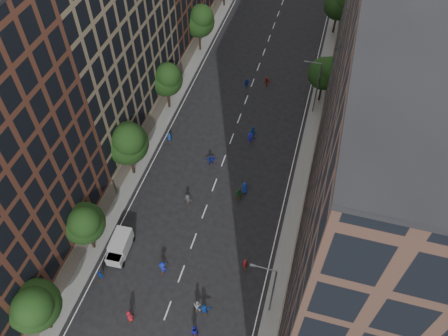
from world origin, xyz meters
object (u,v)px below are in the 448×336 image
at_px(streetlamp_far, 316,85).
at_px(cargo_van, 120,246).
at_px(skater_2, 194,330).
at_px(streetlamp_near, 271,289).

bearing_deg(streetlamp_far, cargo_van, -120.66).
bearing_deg(skater_2, cargo_van, -51.45).
bearing_deg(streetlamp_far, streetlamp_near, -90.00).
bearing_deg(cargo_van, streetlamp_near, -10.52).
bearing_deg(streetlamp_far, skater_2, -100.24).
distance_m(streetlamp_near, streetlamp_far, 33.00).
bearing_deg(cargo_van, skater_2, -34.40).
height_order(streetlamp_near, streetlamp_far, same).
xyz_separation_m(streetlamp_near, skater_2, (-6.79, -4.56, -4.32)).
xyz_separation_m(cargo_van, skater_2, (11.39, -6.90, -0.37)).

